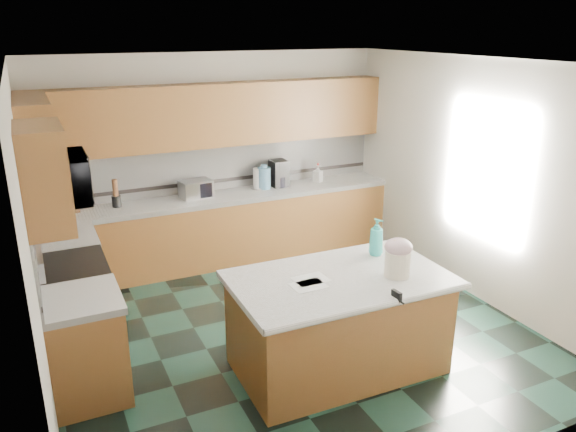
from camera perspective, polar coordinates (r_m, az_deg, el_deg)
floor at (r=5.98m, az=0.13°, el=-11.41°), size 4.60×4.60×0.00m
ceiling at (r=5.17m, az=0.15°, el=15.37°), size 4.60×4.60×0.00m
wall_back at (r=7.52m, az=-7.47°, el=5.91°), size 4.60×0.04×2.70m
wall_front at (r=3.63m, az=16.18°, el=-9.28°), size 4.60×0.04×2.70m
wall_left at (r=4.96m, az=-24.92°, el=-2.59°), size 0.04×4.60×2.70m
wall_right at (r=6.71m, az=18.38°, el=3.53°), size 0.04×4.60×2.70m
back_base_cab at (r=7.49m, az=-6.42°, el=-1.46°), size 4.60×0.60×0.86m
back_countertop at (r=7.34m, az=-6.55°, el=1.91°), size 4.60×0.64×0.06m
back_upper_cab at (r=7.23m, az=-7.21°, el=10.18°), size 4.60×0.33×0.78m
back_backsplash at (r=7.51m, az=-7.36°, el=5.01°), size 4.60×0.02×0.63m
back_accent_band at (r=7.56m, az=-7.28°, el=3.56°), size 4.60×0.01×0.05m
left_base_cab_rear at (r=6.50m, az=-21.27°, el=-5.94°), size 0.60×0.82×0.86m
left_counter_rear at (r=6.33m, az=-21.76°, el=-2.15°), size 0.64×0.82×0.06m
left_base_cab_front at (r=5.13m, az=-19.78°, el=-12.61°), size 0.60×0.72×0.86m
left_counter_front at (r=4.92m, az=-20.38°, el=-8.01°), size 0.64×0.72×0.06m
left_backsplash at (r=5.52m, az=-24.56°, el=-1.74°), size 0.02×2.30×0.63m
left_accent_band at (r=5.58m, az=-24.23°, el=-3.61°), size 0.01×2.30×0.05m
left_upper_cab_rear at (r=6.19m, az=-24.28°, el=7.21°), size 0.33×1.09×0.78m
left_upper_cab_front at (r=4.56m, az=-23.55°, el=3.64°), size 0.33×0.72×0.78m
range_body at (r=5.78m, az=-20.61°, el=-8.91°), size 0.60×0.76×0.88m
range_oven_door at (r=5.82m, az=-17.70°, el=-8.83°), size 0.02×0.68×0.55m
range_cooktop at (r=5.59m, az=-21.15°, el=-4.71°), size 0.62×0.78×0.04m
range_handle at (r=5.66m, az=-17.78°, el=-5.37°), size 0.02×0.66×0.02m
range_backguard at (r=5.54m, az=-23.96°, el=-3.95°), size 0.06×0.76×0.18m
microwave at (r=5.33m, az=-22.19°, el=3.53°), size 0.50×0.73×0.41m
island_base at (r=5.20m, az=5.10°, el=-11.02°), size 1.82×1.06×0.86m
island_top at (r=4.99m, az=5.25°, el=-6.44°), size 1.92×1.16×0.06m
island_bullnose at (r=4.56m, az=8.86°, el=-9.14°), size 1.91×0.09×0.06m
treat_jar at (r=5.02m, az=11.05°, el=-4.73°), size 0.27×0.27×0.23m
treat_jar_lid at (r=4.96m, az=11.16°, el=-3.11°), size 0.24×0.24×0.15m
treat_jar_knob at (r=4.94m, az=11.20°, el=-2.56°), size 0.08×0.03×0.03m
treat_jar_knob_end_l at (r=4.92m, az=10.82°, el=-2.63°), size 0.04×0.04×0.04m
treat_jar_knob_end_r at (r=4.96m, az=11.58°, el=-2.48°), size 0.04×0.04×0.04m
soap_bottle_island at (r=5.41m, az=8.97°, el=-2.12°), size 0.18×0.18×0.36m
paper_sheet_a at (r=4.79m, az=2.08°, el=-7.06°), size 0.30×0.23×0.00m
paper_sheet_b at (r=4.90m, az=2.32°, el=-6.44°), size 0.31×0.24×0.00m
clamp_body at (r=4.67m, az=10.97°, el=-8.02°), size 0.04×0.11×0.09m
clamp_handle at (r=4.64m, az=11.40°, el=-8.54°), size 0.02×0.07×0.02m
knife_block at (r=7.01m, az=-21.08°, el=1.22°), size 0.15×0.19×0.26m
utensil_crock at (r=7.10m, az=-17.03°, el=1.44°), size 0.11×0.11×0.14m
utensil_bundle at (r=7.06m, az=-17.16°, el=2.77°), size 0.06×0.06×0.20m
toaster_oven at (r=7.25m, az=-9.33°, el=2.74°), size 0.42×0.31×0.22m
toaster_oven_door at (r=7.13m, az=-9.05°, el=2.49°), size 0.35×0.01×0.18m
paper_towel at (r=7.56m, az=-3.09°, el=3.84°), size 0.12×0.12×0.28m
paper_towel_base at (r=7.59m, az=-3.08°, el=2.88°), size 0.19×0.19×0.01m
water_jug at (r=7.55m, az=-2.44°, el=3.88°), size 0.18×0.18×0.29m
water_jug_neck at (r=7.51m, az=-2.46°, el=5.10°), size 0.08×0.08×0.04m
coffee_maker at (r=7.64m, az=-0.93°, el=4.36°), size 0.22×0.24×0.36m
coffee_carafe at (r=7.62m, az=-0.76°, el=3.50°), size 0.15×0.15×0.15m
soap_bottle_back at (r=7.88m, az=3.05°, el=4.33°), size 0.15×0.15×0.24m
soap_back_cap at (r=7.85m, az=3.07°, el=5.28°), size 0.02×0.02×0.03m
window_light_proxy at (r=6.52m, az=19.51°, el=4.33°), size 0.02×1.40×1.10m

